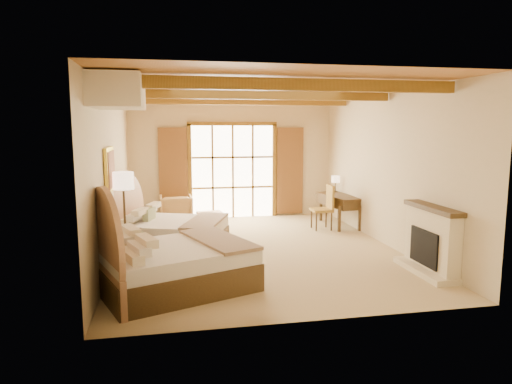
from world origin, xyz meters
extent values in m
plane|color=#CEB689|center=(0.00, 0.00, 0.00)|extent=(7.00, 7.00, 0.00)
plane|color=beige|center=(0.00, 3.50, 1.60)|extent=(5.50, 0.00, 5.50)
plane|color=beige|center=(-2.75, 0.00, 1.60)|extent=(0.00, 7.00, 7.00)
plane|color=beige|center=(2.75, 0.00, 1.60)|extent=(0.00, 7.00, 7.00)
plane|color=#B87735|center=(0.00, 0.00, 3.20)|extent=(7.00, 7.00, 0.00)
cube|color=white|center=(0.00, 3.46, 1.25)|extent=(2.20, 0.02, 2.50)
cube|color=brown|center=(-1.60, 3.43, 1.25)|extent=(0.75, 0.06, 2.40)
cube|color=brown|center=(1.60, 3.43, 1.25)|extent=(0.75, 0.06, 2.40)
cube|color=#F3E4C0|center=(2.62, -2.00, 0.55)|extent=(0.25, 1.30, 1.10)
cube|color=black|center=(2.55, -2.00, 0.45)|extent=(0.18, 0.80, 0.60)
cube|color=#F3E4C0|center=(2.53, -2.00, 0.05)|extent=(0.45, 1.40, 0.10)
cube|color=#4D391D|center=(2.61, -2.00, 1.12)|extent=(0.30, 1.40, 0.08)
cube|color=yellow|center=(-2.71, -0.75, 1.75)|extent=(0.05, 0.95, 0.75)
cube|color=#BC7347|center=(-2.68, -0.75, 1.75)|extent=(0.02, 0.82, 0.62)
cube|color=#F6EFC5|center=(-2.40, -2.00, 2.95)|extent=(0.70, 1.40, 0.45)
cube|color=#4D391D|center=(-1.66, -1.95, 0.21)|extent=(2.63, 2.32, 0.43)
cube|color=white|center=(-1.66, -1.95, 0.54)|extent=(2.58, 2.27, 0.23)
cube|color=#9B775F|center=(-0.92, -1.95, 0.67)|extent=(1.21, 1.81, 0.05)
cube|color=#959F70|center=(-2.17, -1.95, 0.79)|extent=(0.28, 0.46, 0.26)
cube|color=#4D391D|center=(-1.69, 0.29, 0.20)|extent=(2.42, 2.12, 0.39)
cube|color=white|center=(-1.69, 0.29, 0.50)|extent=(2.37, 2.08, 0.22)
cube|color=#9B775F|center=(-1.00, 0.29, 0.62)|extent=(1.10, 1.67, 0.05)
cube|color=#959F70|center=(-2.15, 0.29, 0.73)|extent=(0.25, 0.43, 0.24)
cube|color=#4D391D|center=(-2.48, -0.64, 0.32)|extent=(0.56, 0.56, 0.63)
cylinder|color=#342616|center=(-2.50, -0.68, 0.01)|extent=(0.24, 0.24, 0.03)
cylinder|color=#342616|center=(-2.50, -0.68, 0.75)|extent=(0.04, 0.04, 1.44)
cylinder|color=#FFDDB6|center=(-2.50, -0.68, 1.54)|extent=(0.36, 0.36, 0.30)
imported|color=tan|center=(-1.56, 2.82, 0.37)|extent=(0.82, 0.85, 0.75)
cube|color=tan|center=(-0.76, 1.97, 0.21)|extent=(0.65, 0.65, 0.42)
cube|color=#4D391D|center=(2.47, 1.86, 0.75)|extent=(0.82, 1.51, 0.05)
cube|color=#4D391D|center=(2.47, 1.86, 0.61)|extent=(0.79, 1.46, 0.23)
cube|color=olive|center=(1.89, 1.54, 0.47)|extent=(0.49, 0.49, 0.06)
cube|color=olive|center=(2.10, 1.54, 0.79)|extent=(0.07, 0.47, 0.58)
cylinder|color=#342616|center=(2.57, 2.44, 0.78)|extent=(0.13, 0.13, 0.02)
cylinder|color=#342616|center=(2.57, 2.44, 0.93)|extent=(0.03, 0.03, 0.30)
cylinder|color=#FFDDB6|center=(2.57, 2.44, 1.11)|extent=(0.21, 0.21, 0.17)
camera|label=1|loc=(-1.73, -8.81, 2.46)|focal=32.00mm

